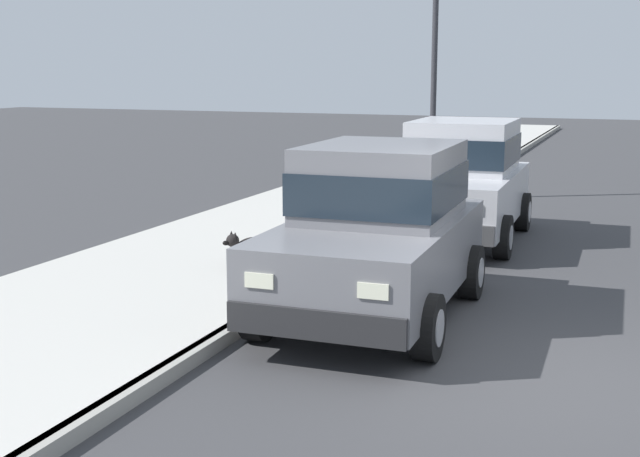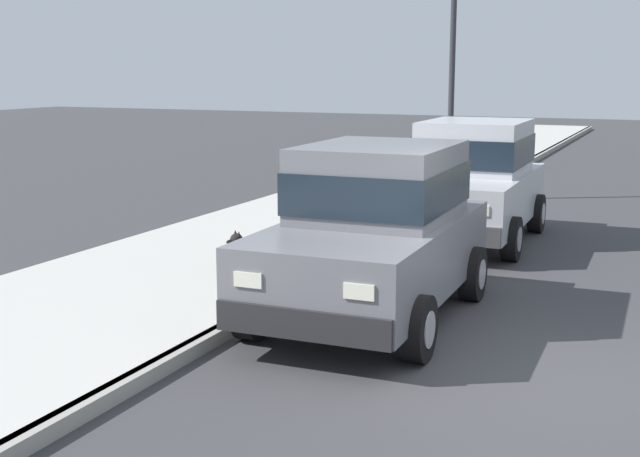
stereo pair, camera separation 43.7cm
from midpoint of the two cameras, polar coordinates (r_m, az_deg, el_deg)
ground_plane at (r=7.74m, az=14.19°, el=-9.92°), size 80.00×80.00×0.00m
curb at (r=8.66m, az=-7.44°, el=-6.94°), size 0.16×64.00×0.14m
sidewalk at (r=9.62m, az=-16.94°, el=-5.51°), size 3.60×64.00×0.14m
car_grey_hatchback at (r=9.18m, az=2.54°, el=-0.00°), size 2.01×3.83×1.88m
car_silver_hatchback at (r=13.51m, az=8.59°, el=3.38°), size 2.01×3.83×1.88m
dog_black at (r=11.04m, az=-6.03°, el=-1.10°), size 0.47×0.66×0.49m
fire_hydrant at (r=13.69m, az=2.00°, el=1.48°), size 0.34×0.24×0.72m
street_lamp at (r=17.51m, az=7.01°, el=11.43°), size 0.36×0.36×4.42m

